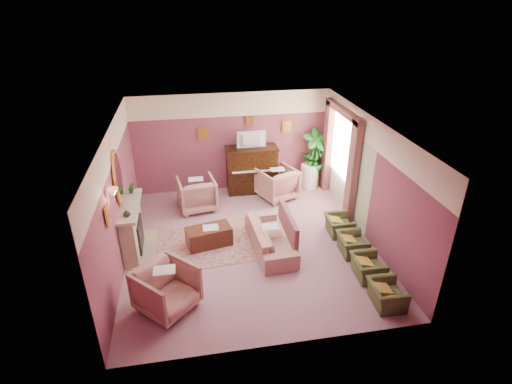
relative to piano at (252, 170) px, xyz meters
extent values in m
cube|color=#A16F80|center=(-0.50, -2.68, -0.65)|extent=(5.50, 6.00, 0.01)
cube|color=white|center=(-0.50, -2.68, 2.15)|extent=(5.50, 6.00, 0.01)
cube|color=#65334F|center=(-0.50, 0.32, 0.75)|extent=(5.50, 0.02, 2.80)
cube|color=#65334F|center=(-0.50, -5.68, 0.75)|extent=(5.50, 0.02, 2.80)
cube|color=#65334F|center=(-3.25, -2.68, 0.75)|extent=(0.02, 6.00, 2.80)
cube|color=#65334F|center=(2.25, -2.68, 0.75)|extent=(0.02, 6.00, 2.80)
cube|color=#FFEDCD|center=(-0.50, 0.31, 1.82)|extent=(5.50, 0.01, 0.65)
cube|color=beige|center=(2.23, -1.38, 0.42)|extent=(0.01, 3.00, 2.15)
cube|color=tan|center=(-3.09, -2.48, -0.10)|extent=(0.30, 1.40, 1.10)
cube|color=black|center=(-2.99, -2.48, -0.25)|extent=(0.18, 0.72, 0.68)
cube|color=#F76007|center=(-2.95, -2.48, -0.43)|extent=(0.06, 0.54, 0.10)
cube|color=tan|center=(-3.06, -2.48, 0.47)|extent=(0.40, 1.55, 0.07)
cube|color=tan|center=(-2.89, -2.48, -0.64)|extent=(0.55, 1.50, 0.02)
ellipsoid|color=gold|center=(-3.20, -2.48, 1.15)|extent=(0.04, 0.72, 1.20)
ellipsoid|color=white|center=(-3.17, -2.48, 1.15)|extent=(0.01, 0.60, 1.06)
cone|color=#FF988D|center=(-3.12, -3.53, 1.33)|extent=(0.20, 0.20, 0.16)
cube|color=black|center=(0.00, 0.00, 0.00)|extent=(1.40, 0.60, 1.30)
cube|color=black|center=(0.00, -0.35, 0.07)|extent=(1.30, 0.12, 0.06)
cube|color=white|center=(0.00, -0.35, 0.11)|extent=(1.20, 0.08, 0.02)
cube|color=black|center=(0.00, 0.00, 0.66)|extent=(1.45, 0.65, 0.04)
imported|color=black|center=(0.00, -0.05, 0.95)|extent=(0.80, 0.12, 0.48)
cube|color=gold|center=(-1.30, 0.28, 1.07)|extent=(0.30, 0.03, 0.38)
cube|color=gold|center=(1.05, 0.28, 1.13)|extent=(0.26, 0.03, 0.34)
cube|color=gold|center=(0.00, 0.28, 1.35)|extent=(0.22, 0.03, 0.26)
cube|color=gold|center=(-3.21, -3.88, 1.07)|extent=(0.03, 0.28, 0.36)
cube|color=beige|center=(2.20, -1.13, 1.05)|extent=(0.03, 1.40, 1.80)
cube|color=brown|center=(2.12, -2.05, 0.65)|extent=(0.16, 0.34, 2.60)
cube|color=brown|center=(2.12, -0.21, 0.65)|extent=(0.16, 0.34, 2.60)
cube|color=brown|center=(2.12, -1.13, 1.91)|extent=(0.16, 2.20, 0.16)
imported|color=#195719|center=(-3.05, -1.93, 0.64)|extent=(0.16, 0.16, 0.28)
imported|color=#FFEDCD|center=(-3.05, -2.98, 0.58)|extent=(0.16, 0.16, 0.16)
cube|color=#9D6864|center=(-1.36, -2.54, -0.64)|extent=(2.64, 1.99, 0.01)
cube|color=#442015|center=(-1.42, -2.57, -0.43)|extent=(1.08, 0.70, 0.45)
cube|color=silver|center=(-1.37, -2.57, -0.20)|extent=(0.35, 0.28, 0.01)
imported|color=tan|center=(-0.07, -2.93, -0.25)|extent=(0.65, 1.96, 0.79)
cube|color=brown|center=(0.33, -2.93, -0.05)|extent=(0.10, 1.48, 0.54)
imported|color=tan|center=(-1.60, -0.80, -0.17)|extent=(0.93, 0.93, 0.97)
imported|color=tan|center=(0.62, -0.55, -0.17)|extent=(0.93, 0.93, 0.97)
imported|color=tan|center=(-2.31, -4.48, -0.17)|extent=(0.93, 0.93, 0.97)
imported|color=#49542B|center=(1.66, -5.09, -0.35)|extent=(0.49, 0.69, 0.60)
imported|color=#49542B|center=(1.66, -4.27, -0.35)|extent=(0.49, 0.69, 0.60)
imported|color=#49542B|center=(1.66, -3.45, -0.35)|extent=(0.49, 0.69, 0.60)
imported|color=#49542B|center=(1.66, -2.63, -0.35)|extent=(0.49, 0.69, 0.60)
cylinder|color=white|center=(1.71, -0.04, -0.30)|extent=(0.52, 0.52, 0.70)
imported|color=#195719|center=(1.71, -0.04, 0.22)|extent=(0.30, 0.30, 0.34)
imported|color=#195719|center=(1.83, -0.14, 0.19)|extent=(0.16, 0.16, 0.28)
cylinder|color=brown|center=(1.83, -0.07, -0.48)|extent=(0.34, 0.34, 0.34)
imported|color=#195719|center=(1.83, -0.07, 0.41)|extent=(0.76, 0.76, 1.44)
camera|label=1|loc=(-1.70, -10.27, 4.59)|focal=28.00mm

